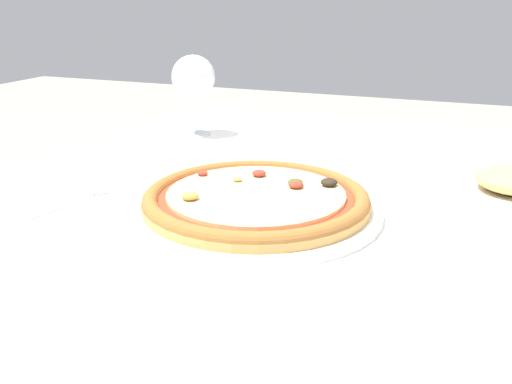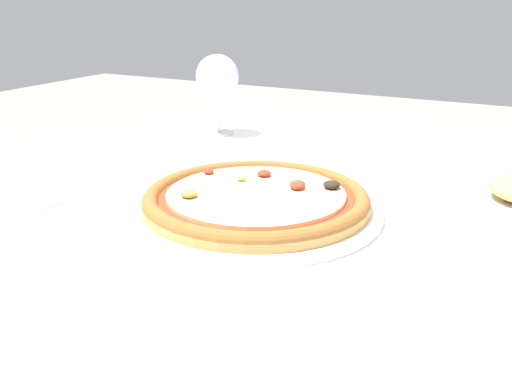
% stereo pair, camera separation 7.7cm
% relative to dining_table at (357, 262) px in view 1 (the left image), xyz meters
% --- Properties ---
extents(dining_table, '(1.15, 1.18, 0.72)m').
position_rel_dining_table_xyz_m(dining_table, '(0.00, 0.00, 0.00)').
color(dining_table, '#997047').
rests_on(dining_table, ground_plane).
extents(pizza_plate, '(0.34, 0.34, 0.04)m').
position_rel_dining_table_xyz_m(pizza_plate, '(-0.13, -0.06, 0.10)').
color(pizza_plate, white).
rests_on(pizza_plate, dining_table).
extents(fork, '(0.05, 0.17, 0.00)m').
position_rel_dining_table_xyz_m(fork, '(-0.39, -0.11, 0.08)').
color(fork, silver).
rests_on(fork, dining_table).
extents(wine_glass_far_left, '(0.09, 0.09, 0.17)m').
position_rel_dining_table_xyz_m(wine_glass_far_left, '(-0.42, 0.31, 0.20)').
color(wine_glass_far_left, silver).
rests_on(wine_glass_far_left, dining_table).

